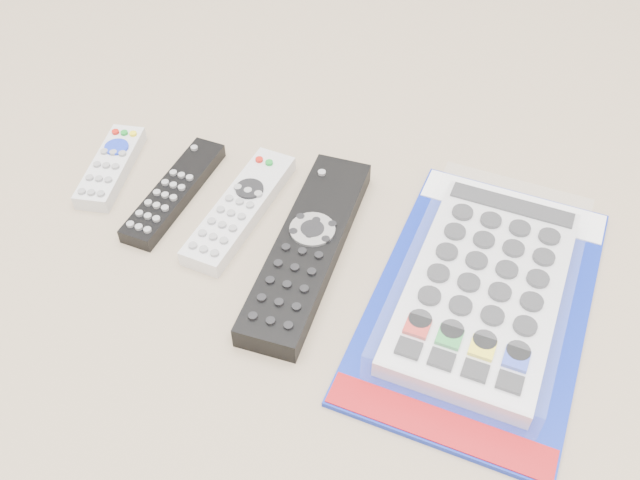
% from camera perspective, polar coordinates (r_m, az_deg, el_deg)
% --- Properties ---
extents(remote_small_grey, '(0.05, 0.14, 0.02)m').
position_cam_1_polar(remote_small_grey, '(0.87, -16.39, 5.68)').
color(remote_small_grey, silver).
rests_on(remote_small_grey, ground).
extents(remote_slim_black, '(0.06, 0.17, 0.02)m').
position_cam_1_polar(remote_slim_black, '(0.82, -11.59, 3.81)').
color(remote_slim_black, black).
rests_on(remote_slim_black, ground).
extents(remote_silver_dvd, '(0.07, 0.19, 0.02)m').
position_cam_1_polar(remote_silver_dvd, '(0.79, -6.41, 2.52)').
color(remote_silver_dvd, silver).
rests_on(remote_silver_dvd, ground).
extents(remote_large_black, '(0.07, 0.26, 0.03)m').
position_cam_1_polar(remote_large_black, '(0.74, -0.97, -0.63)').
color(remote_large_black, black).
rests_on(remote_large_black, ground).
extents(jumbo_remote_packaged, '(0.24, 0.36, 0.04)m').
position_cam_1_polar(jumbo_remote_packaged, '(0.71, 13.04, -3.67)').
color(jumbo_remote_packaged, '#0D2298').
rests_on(jumbo_remote_packaged, ground).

